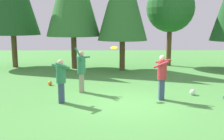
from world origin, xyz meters
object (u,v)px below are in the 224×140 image
Objects in this scene: person_thrower at (81,68)px; ball_white at (193,92)px; frisbee at (114,48)px; tree_right at (170,8)px; person_catcher at (162,74)px; ball_orange at (50,83)px; person_bystander at (61,77)px.

person_thrower is 4.58m from ball_white.
person_thrower is 1.64m from frisbee.
ball_white is at bearing -95.51° from tree_right.
person_thrower is at bearing -125.70° from tree_right.
person_thrower is 1.13× the size of person_catcher.
tree_right is (6.81, 5.96, 3.73)m from ball_orange.
tree_right reaches higher than ball_white.
ball_white is 6.32m from ball_orange.
frisbee is at bearing -0.00° from person_thrower.
tree_right is (5.78, 8.77, 2.90)m from person_bystander.
person_catcher is 2.10m from frisbee.
person_catcher is at bearing -154.37° from ball_white.
person_bystander is 10.89m from tree_right.
person_thrower is 1.20× the size of person_bystander.
ball_orange is (-1.60, 1.29, -0.92)m from person_thrower.
frisbee is at bearing -116.81° from tree_right.
ball_orange is (-2.92, 1.73, -1.78)m from frisbee.
frisbee reaches higher than person_catcher.
frisbee is at bearing 178.75° from ball_white.
person_bystander is (-3.65, -0.35, -0.06)m from person_catcher.
ball_white is at bearing 11.79° from person_thrower.
person_bystander is 0.29× the size of tree_right.
person_thrower is 2.25m from ball_orange.
ball_white is (3.13, -0.07, -1.76)m from frisbee.
person_catcher is 9.13m from tree_right.
ball_orange is 0.04× the size of tree_right.
person_bystander is 5.19m from ball_white.
ball_white is at bearing -131.76° from person_catcher.
person_thrower reaches higher than person_bystander.
frisbee is 3.83m from ball_orange.
ball_orange is at bearing -5.08° from person_catcher.
tree_right reaches higher than frisbee.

